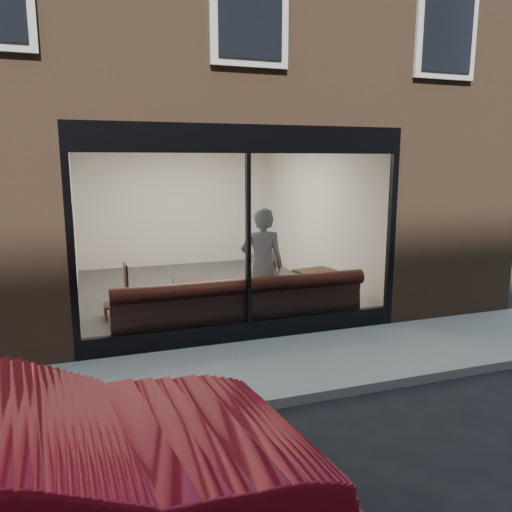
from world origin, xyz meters
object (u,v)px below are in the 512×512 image
object	(u,v)px
person	(262,266)
cafe_table_right	(319,272)
cafe_chair_right	(263,285)
cafe_table_left	(193,282)
cafe_chair_left	(116,305)
banquette	(241,318)

from	to	relation	value
person	cafe_table_right	world-z (taller)	person
cafe_chair_right	person	bearing A→B (deg)	72.49
person	cafe_chair_right	distance (m)	1.80
cafe_table_right	person	bearing A→B (deg)	-167.73
cafe_table_right	cafe_chair_right	xyz separation A→B (m)	(-0.60, 1.29, -0.50)
cafe_table_left	cafe_chair_left	world-z (taller)	cafe_table_left
person	cafe_table_left	distance (m)	1.15
cafe_chair_left	cafe_chair_right	bearing A→B (deg)	-172.12
cafe_table_left	cafe_chair_left	bearing A→B (deg)	145.69
banquette	cafe_table_right	world-z (taller)	cafe_table_right
cafe_table_left	cafe_chair_left	size ratio (longest dim) A/B	1.66
cafe_table_left	cafe_chair_left	distance (m)	1.54
cafe_table_right	cafe_chair_right	world-z (taller)	cafe_table_right
banquette	cafe_chair_left	size ratio (longest dim) A/B	10.25
banquette	cafe_table_right	xyz separation A→B (m)	(1.63, 0.55, 0.52)
cafe_table_left	cafe_table_right	world-z (taller)	cafe_table_right
cafe_table_left	cafe_chair_right	xyz separation A→B (m)	(1.67, 1.29, -0.50)
banquette	cafe_chair_right	bearing A→B (deg)	60.74
cafe_table_left	cafe_table_right	xyz separation A→B (m)	(2.26, 0.00, 0.00)
cafe_chair_left	cafe_chair_right	xyz separation A→B (m)	(2.87, 0.47, 0.00)
banquette	cafe_chair_left	world-z (taller)	banquette
cafe_chair_left	cafe_chair_right	size ratio (longest dim) A/B	0.93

